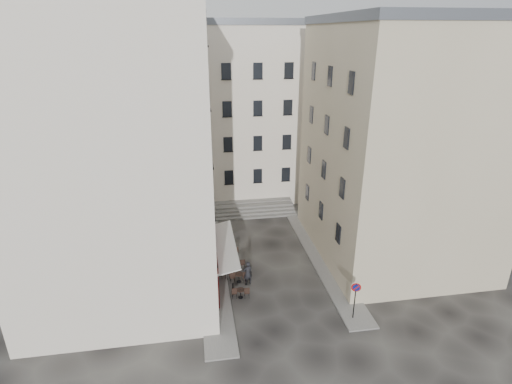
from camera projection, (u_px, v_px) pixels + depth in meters
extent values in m
plane|color=black|center=(275.00, 282.00, 29.84)|extent=(90.00, 90.00, 0.00)
cube|color=slate|center=(211.00, 259.00, 32.82)|extent=(2.00, 22.00, 0.12)
cube|color=slate|center=(320.00, 256.00, 33.23)|extent=(2.00, 18.00, 0.12)
cube|color=beige|center=(118.00, 148.00, 27.30)|extent=(12.00, 16.00, 20.00)
cube|color=tan|center=(399.00, 148.00, 31.24)|extent=(12.00, 14.00, 18.00)
cube|color=#565B63|center=(417.00, 18.00, 27.77)|extent=(12.20, 14.20, 0.60)
cube|color=beige|center=(232.00, 114.00, 43.74)|extent=(18.00, 10.00, 18.00)
cube|color=#565B63|center=(230.00, 22.00, 40.26)|extent=(18.20, 10.20, 0.60)
cube|color=#480A0C|center=(214.00, 260.00, 29.45)|extent=(0.25, 7.00, 3.50)
cube|color=black|center=(215.00, 264.00, 29.59)|extent=(0.06, 3.85, 2.00)
cube|color=silver|center=(225.00, 245.00, 29.12)|extent=(1.58, 7.30, 0.41)
cube|color=slate|center=(251.00, 214.00, 40.70)|extent=(9.00, 1.80, 0.20)
cube|color=slate|center=(251.00, 211.00, 41.04)|extent=(9.00, 1.80, 0.20)
cube|color=slate|center=(250.00, 207.00, 41.38)|extent=(9.00, 1.80, 0.20)
cube|color=slate|center=(249.00, 204.00, 41.72)|extent=(9.00, 1.80, 0.20)
cylinder|color=black|center=(233.00, 289.00, 28.28)|extent=(0.10, 0.10, 0.90)
sphere|color=black|center=(233.00, 284.00, 28.10)|extent=(0.12, 0.12, 0.12)
cylinder|color=black|center=(228.00, 263.00, 31.48)|extent=(0.10, 0.10, 0.90)
sphere|color=black|center=(228.00, 258.00, 31.31)|extent=(0.12, 0.12, 0.12)
cylinder|color=black|center=(224.00, 242.00, 34.69)|extent=(0.10, 0.10, 0.90)
sphere|color=black|center=(224.00, 237.00, 34.51)|extent=(0.12, 0.12, 0.12)
cylinder|color=black|center=(354.00, 302.00, 25.53)|extent=(0.07, 0.07, 2.74)
cylinder|color=#AA150B|center=(356.00, 287.00, 25.12)|extent=(0.61, 0.21, 0.64)
cylinder|color=navy|center=(356.00, 288.00, 25.10)|extent=(0.45, 0.17, 0.46)
cube|color=#AA150B|center=(356.00, 288.00, 25.08)|extent=(0.36, 0.13, 0.37)
cylinder|color=black|center=(241.00, 297.00, 28.06)|extent=(0.35, 0.35, 0.02)
cylinder|color=black|center=(241.00, 294.00, 27.94)|extent=(0.05, 0.05, 0.68)
cylinder|color=black|center=(241.00, 290.00, 27.82)|extent=(0.58, 0.58, 0.04)
cube|color=black|center=(247.00, 292.00, 27.99)|extent=(0.37, 0.37, 0.87)
cube|color=black|center=(234.00, 293.00, 27.95)|extent=(0.37, 0.37, 0.87)
cylinder|color=black|center=(239.00, 282.00, 29.81)|extent=(0.37, 0.37, 0.02)
cylinder|color=black|center=(239.00, 278.00, 29.68)|extent=(0.05, 0.05, 0.72)
cylinder|color=black|center=(239.00, 274.00, 29.56)|extent=(0.61, 0.61, 0.04)
cube|color=black|center=(245.00, 277.00, 29.73)|extent=(0.39, 0.39, 0.92)
cube|color=black|center=(233.00, 277.00, 29.69)|extent=(0.39, 0.39, 0.92)
cylinder|color=black|center=(226.00, 279.00, 30.11)|extent=(0.35, 0.35, 0.02)
cylinder|color=black|center=(226.00, 276.00, 29.99)|extent=(0.05, 0.05, 0.68)
cylinder|color=black|center=(226.00, 272.00, 29.88)|extent=(0.58, 0.58, 0.04)
cube|color=black|center=(231.00, 275.00, 30.04)|extent=(0.37, 0.37, 0.87)
cube|color=black|center=(220.00, 275.00, 30.00)|extent=(0.37, 0.37, 0.87)
cylinder|color=black|center=(237.00, 268.00, 31.54)|extent=(0.34, 0.34, 0.02)
cylinder|color=black|center=(237.00, 265.00, 31.43)|extent=(0.05, 0.05, 0.65)
cylinder|color=black|center=(237.00, 261.00, 31.31)|extent=(0.56, 0.56, 0.04)
cube|color=black|center=(243.00, 264.00, 31.47)|extent=(0.35, 0.35, 0.84)
cube|color=black|center=(232.00, 264.00, 31.43)|extent=(0.35, 0.35, 0.84)
cylinder|color=black|center=(231.00, 255.00, 33.32)|extent=(0.33, 0.33, 0.02)
cylinder|color=black|center=(231.00, 252.00, 33.20)|extent=(0.05, 0.05, 0.65)
cylinder|color=black|center=(231.00, 249.00, 33.09)|extent=(0.56, 0.56, 0.04)
cube|color=black|center=(236.00, 251.00, 33.25)|extent=(0.35, 0.35, 0.83)
cube|color=black|center=(226.00, 252.00, 33.21)|extent=(0.35, 0.35, 0.83)
imported|color=black|center=(248.00, 273.00, 29.30)|extent=(0.79, 0.63, 1.90)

